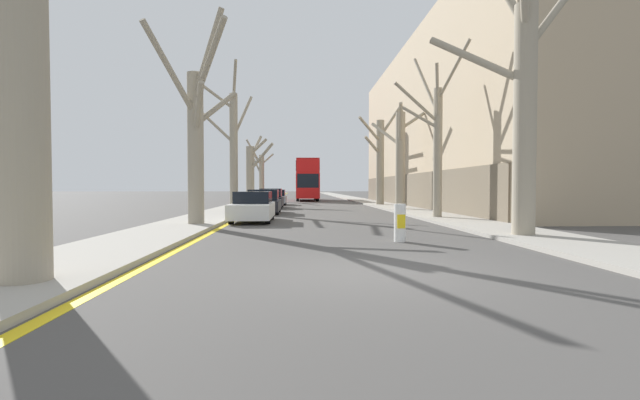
% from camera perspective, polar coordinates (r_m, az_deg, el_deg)
% --- Properties ---
extents(ground_plane, '(300.00, 300.00, 0.00)m').
position_cam_1_polar(ground_plane, '(7.79, 6.67, -9.56)').
color(ground_plane, '#4C4947').
extents(sidewalk_left, '(2.66, 120.00, 0.12)m').
position_cam_1_polar(sidewalk_left, '(57.73, -7.28, 0.25)').
color(sidewalk_left, '#A39E93').
rests_on(sidewalk_left, ground).
extents(sidewalk_right, '(2.66, 120.00, 0.12)m').
position_cam_1_polar(sidewalk_right, '(57.98, 4.07, 0.27)').
color(sidewalk_right, '#A39E93').
rests_on(sidewalk_right, ground).
extents(building_facade_right, '(10.08, 34.40, 12.70)m').
position_cam_1_polar(building_facade_right, '(36.14, 19.03, 9.28)').
color(building_facade_right, tan).
rests_on(building_facade_right, ground).
extents(kerb_line_stripe, '(0.24, 120.00, 0.01)m').
position_cam_1_polar(kerb_line_stripe, '(57.63, -5.78, 0.20)').
color(kerb_line_stripe, yellow).
rests_on(kerb_line_stripe, ground).
extents(street_tree_left_0, '(2.83, 3.84, 8.13)m').
position_cam_1_polar(street_tree_left_0, '(8.18, -35.18, 20.67)').
color(street_tree_left_0, gray).
rests_on(street_tree_left_0, ground).
extents(street_tree_left_1, '(2.96, 3.90, 7.90)m').
position_cam_1_polar(street_tree_left_1, '(17.07, -16.15, 8.56)').
color(street_tree_left_1, gray).
rests_on(street_tree_left_1, ground).
extents(street_tree_left_2, '(3.57, 3.00, 8.74)m').
position_cam_1_polar(street_tree_left_2, '(26.51, -11.62, 7.18)').
color(street_tree_left_2, gray).
rests_on(street_tree_left_2, ground).
extents(street_tree_left_3, '(2.38, 2.88, 5.96)m').
position_cam_1_polar(street_tree_left_3, '(35.91, -9.12, 3.70)').
color(street_tree_left_3, gray).
rests_on(street_tree_left_3, ground).
extents(street_tree_left_4, '(2.89, 3.44, 6.55)m').
position_cam_1_polar(street_tree_left_4, '(46.62, -7.92, 3.51)').
color(street_tree_left_4, gray).
rests_on(street_tree_left_4, ground).
extents(street_tree_right_0, '(4.54, 3.43, 9.45)m').
position_cam_1_polar(street_tree_right_0, '(14.27, 25.37, 11.88)').
color(street_tree_right_0, gray).
rests_on(street_tree_right_0, ground).
extents(street_tree_right_1, '(2.96, 4.34, 8.16)m').
position_cam_1_polar(street_tree_right_1, '(21.07, 15.23, 7.68)').
color(street_tree_right_1, gray).
rests_on(street_tree_right_1, ground).
extents(street_tree_right_2, '(3.22, 4.59, 6.71)m').
position_cam_1_polar(street_tree_right_2, '(28.56, 10.60, 5.68)').
color(street_tree_right_2, gray).
rests_on(street_tree_right_2, ground).
extents(street_tree_right_3, '(4.05, 2.12, 8.62)m').
position_cam_1_polar(street_tree_right_3, '(35.43, 8.01, 5.48)').
color(street_tree_right_3, gray).
rests_on(street_tree_right_3, ground).
extents(double_decker_bus, '(2.50, 10.06, 4.57)m').
position_cam_1_polar(double_decker_bus, '(49.06, -1.74, 2.96)').
color(double_decker_bus, red).
rests_on(double_decker_bus, ground).
extents(parked_car_0, '(1.73, 4.13, 1.33)m').
position_cam_1_polar(parked_car_0, '(19.16, -8.94, -0.95)').
color(parked_car_0, silver).
rests_on(parked_car_0, ground).
extents(parked_car_1, '(1.88, 4.14, 1.39)m').
position_cam_1_polar(parked_car_1, '(24.94, -7.53, -0.29)').
color(parked_car_1, black).
rests_on(parked_car_1, ground).
extents(parked_car_2, '(1.74, 4.22, 1.42)m').
position_cam_1_polar(parked_car_2, '(31.34, -6.57, 0.15)').
color(parked_car_2, black).
rests_on(parked_car_2, ground).
extents(parked_car_3, '(1.88, 3.95, 1.31)m').
position_cam_1_polar(parked_car_3, '(37.07, -6.00, 0.33)').
color(parked_car_3, '#9EA3AD').
rests_on(parked_car_3, ground).
extents(traffic_bollard, '(0.33, 0.34, 1.06)m').
position_cam_1_polar(traffic_bollard, '(12.13, 10.60, -3.01)').
color(traffic_bollard, white).
rests_on(traffic_bollard, ground).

